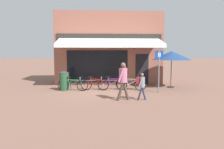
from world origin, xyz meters
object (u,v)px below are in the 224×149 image
(pedestrian_adult, at_px, (123,77))
(litter_bin, at_px, (64,81))
(cafe_parasol, at_px, (172,56))
(bicycle_red, at_px, (95,84))
(bicycle_green, at_px, (73,85))
(bicycle_silver, at_px, (131,84))
(parking_sign, at_px, (159,66))
(bicycle_purple, at_px, (113,84))
(pedestrian_child, at_px, (141,83))

(pedestrian_adult, relative_size, litter_bin, 1.54)
(cafe_parasol, bearing_deg, bicycle_red, -171.59)
(pedestrian_adult, height_order, litter_bin, pedestrian_adult)
(bicycle_green, height_order, cafe_parasol, cafe_parasol)
(bicycle_green, xyz_separation_m, bicycle_silver, (3.35, -0.02, 0.01))
(bicycle_green, bearing_deg, cafe_parasol, 14.03)
(bicycle_silver, distance_m, parking_sign, 1.97)
(bicycle_silver, xyz_separation_m, litter_bin, (-3.88, 0.25, 0.21))
(bicycle_green, bearing_deg, bicycle_silver, 5.41)
(litter_bin, bearing_deg, parking_sign, -11.46)
(bicycle_red, distance_m, pedestrian_adult, 3.21)
(bicycle_red, bearing_deg, cafe_parasol, 17.76)
(cafe_parasol, bearing_deg, parking_sign, -126.57)
(bicycle_green, xyz_separation_m, litter_bin, (-0.52, 0.23, 0.22))
(bicycle_green, distance_m, bicycle_silver, 3.35)
(litter_bin, xyz_separation_m, parking_sign, (5.30, -1.08, 0.87))
(parking_sign, bearing_deg, cafe_parasol, 53.43)
(bicycle_green, bearing_deg, bicycle_red, 13.31)
(bicycle_purple, distance_m, pedestrian_adult, 2.94)
(bicycle_green, relative_size, bicycle_purple, 1.00)
(bicycle_green, height_order, parking_sign, parking_sign)
(bicycle_green, xyz_separation_m, bicycle_red, (1.26, 0.17, 0.00))
(bicycle_purple, bearing_deg, cafe_parasol, 9.34)
(parking_sign, bearing_deg, bicycle_silver, 150.07)
(bicycle_green, distance_m, parking_sign, 4.98)
(cafe_parasol, bearing_deg, bicycle_green, -171.78)
(bicycle_green, height_order, bicycle_red, bicycle_red)
(litter_bin, bearing_deg, pedestrian_adult, -42.71)
(bicycle_green, xyz_separation_m, bicycle_purple, (2.31, 0.18, 0.00))
(pedestrian_adult, bearing_deg, bicycle_purple, 104.32)
(pedestrian_adult, relative_size, pedestrian_child, 1.38)
(pedestrian_adult, relative_size, cafe_parasol, 0.73)
(pedestrian_child, bearing_deg, bicycle_silver, 102.36)
(bicycle_red, xyz_separation_m, litter_bin, (-1.78, 0.06, 0.22))
(litter_bin, bearing_deg, bicycle_silver, -3.74)
(bicycle_silver, bearing_deg, bicycle_red, -167.75)
(bicycle_green, relative_size, cafe_parasol, 0.73)
(bicycle_purple, relative_size, pedestrian_adult, 1.00)
(pedestrian_child, height_order, parking_sign, parking_sign)
(litter_bin, distance_m, cafe_parasol, 6.77)
(pedestrian_child, xyz_separation_m, litter_bin, (-3.98, 2.90, -0.22))
(pedestrian_child, bearing_deg, bicycle_red, 137.95)
(parking_sign, bearing_deg, pedestrian_child, -126.01)
(bicycle_purple, height_order, litter_bin, litter_bin)
(pedestrian_child, bearing_deg, litter_bin, 154.08)
(bicycle_green, xyz_separation_m, cafe_parasol, (6.06, 0.88, 1.65))
(bicycle_red, bearing_deg, litter_bin, -172.74)
(bicycle_purple, xyz_separation_m, parking_sign, (2.47, -1.02, 1.09))
(pedestrian_adult, relative_size, parking_sign, 0.74)
(parking_sign, relative_size, cafe_parasol, 0.97)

